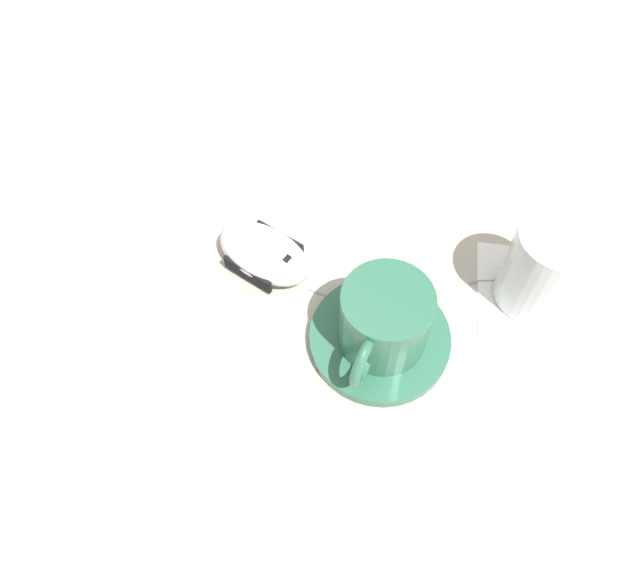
{
  "coord_description": "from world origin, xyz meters",
  "views": [
    {
      "loc": [
        0.12,
        -0.37,
        0.56
      ],
      "look_at": [
        -0.07,
        -0.09,
        0.03
      ],
      "focal_mm": 35.0,
      "sensor_mm": 36.0,
      "label": 1
    }
  ],
  "objects_px": {
    "coffee_cup": "(384,320)",
    "drinking_glass": "(546,267)",
    "saucer": "(380,338)",
    "computer_mouse": "(264,253)"
  },
  "relations": [
    {
      "from": "coffee_cup",
      "to": "computer_mouse",
      "type": "height_order",
      "value": "coffee_cup"
    },
    {
      "from": "coffee_cup",
      "to": "drinking_glass",
      "type": "distance_m",
      "value": 0.17
    },
    {
      "from": "saucer",
      "to": "coffee_cup",
      "type": "height_order",
      "value": "coffee_cup"
    },
    {
      "from": "saucer",
      "to": "coffee_cup",
      "type": "xyz_separation_m",
      "value": [
        0.0,
        -0.0,
        0.04
      ]
    },
    {
      "from": "coffee_cup",
      "to": "drinking_glass",
      "type": "xyz_separation_m",
      "value": [
        0.1,
        0.14,
        0.0
      ]
    },
    {
      "from": "computer_mouse",
      "to": "saucer",
      "type": "bearing_deg",
      "value": -5.16
    },
    {
      "from": "computer_mouse",
      "to": "drinking_glass",
      "type": "bearing_deg",
      "value": 25.32
    },
    {
      "from": "saucer",
      "to": "coffee_cup",
      "type": "bearing_deg",
      "value": -48.24
    },
    {
      "from": "coffee_cup",
      "to": "saucer",
      "type": "bearing_deg",
      "value": 131.76
    },
    {
      "from": "saucer",
      "to": "drinking_glass",
      "type": "relative_size",
      "value": 1.4
    }
  ]
}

